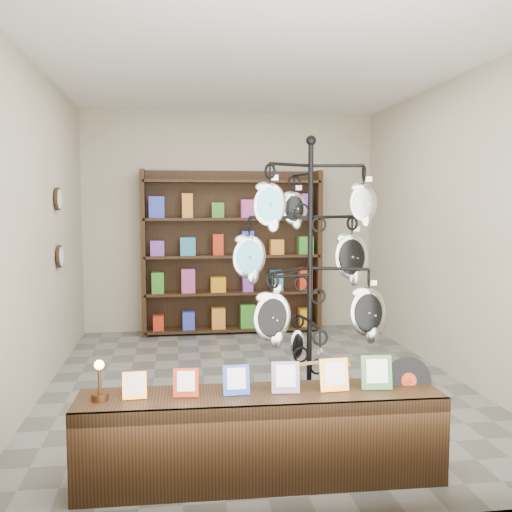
{
  "coord_description": "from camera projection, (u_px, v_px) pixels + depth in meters",
  "views": [
    {
      "loc": [
        -0.78,
        -5.38,
        1.74
      ],
      "look_at": [
        -0.15,
        -1.0,
        1.34
      ],
      "focal_mm": 40.0,
      "sensor_mm": 36.0,
      "label": 1
    }
  ],
  "objects": [
    {
      "name": "back_shelving",
      "position": [
        232.0,
        257.0,
        7.74
      ],
      "size": [
        2.42,
        0.36,
        2.2
      ],
      "color": "black",
      "rests_on": "ground"
    },
    {
      "name": "wall_clocks",
      "position": [
        59.0,
        228.0,
        5.94
      ],
      "size": [
        0.03,
        0.24,
        0.84
      ],
      "color": "black",
      "rests_on": "ground"
    },
    {
      "name": "ground",
      "position": [
        256.0,
        383.0,
        5.57
      ],
      "size": [
        5.0,
        5.0,
        0.0
      ],
      "primitive_type": "plane",
      "color": "slate",
      "rests_on": "ground"
    },
    {
      "name": "front_shelf",
      "position": [
        261.0,
        436.0,
        3.6
      ],
      "size": [
        2.29,
        0.52,
        0.81
      ],
      "rotation": [
        0.0,
        0.0,
        -0.02
      ],
      "color": "black",
      "rests_on": "ground"
    },
    {
      "name": "display_tree",
      "position": [
        310.0,
        269.0,
        4.06
      ],
      "size": [
        1.14,
        1.07,
        2.22
      ],
      "rotation": [
        0.0,
        0.0,
        0.17
      ],
      "color": "black",
      "rests_on": "ground"
    },
    {
      "name": "room_envelope",
      "position": [
        256.0,
        193.0,
        5.4
      ],
      "size": [
        5.0,
        5.0,
        5.0
      ],
      "color": "#BAAE96",
      "rests_on": "ground"
    }
  ]
}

